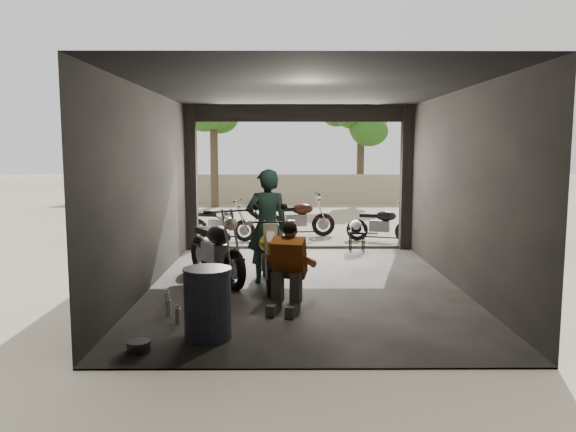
{
  "coord_description": "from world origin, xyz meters",
  "views": [
    {
      "loc": [
        -0.33,
        -9.03,
        2.27
      ],
      "look_at": [
        -0.26,
        0.6,
        1.1
      ],
      "focal_mm": 35.0,
      "sensor_mm": 36.0,
      "label": 1
    }
  ],
  "objects_px": {
    "rider": "(267,227)",
    "sign_post": "(460,185)",
    "main_bike": "(268,251)",
    "outside_bike_c": "(381,221)",
    "outside_bike_b": "(298,215)",
    "mechanic": "(287,269)",
    "oil_drum": "(208,305)",
    "stool": "(357,235)",
    "left_bike": "(216,244)",
    "outside_bike_a": "(220,220)",
    "helmet": "(356,226)"
  },
  "relations": [
    {
      "from": "helmet",
      "to": "oil_drum",
      "type": "height_order",
      "value": "oil_drum"
    },
    {
      "from": "outside_bike_b",
      "to": "oil_drum",
      "type": "relative_size",
      "value": 1.95
    },
    {
      "from": "outside_bike_a",
      "to": "mechanic",
      "type": "xyz_separation_m",
      "value": [
        1.6,
        -5.99,
        0.09
      ]
    },
    {
      "from": "stool",
      "to": "oil_drum",
      "type": "bearing_deg",
      "value": -114.04
    },
    {
      "from": "outside_bike_c",
      "to": "helmet",
      "type": "xyz_separation_m",
      "value": [
        -0.81,
        -1.42,
        0.09
      ]
    },
    {
      "from": "left_bike",
      "to": "rider",
      "type": "bearing_deg",
      "value": -39.71
    },
    {
      "from": "main_bike",
      "to": "outside_bike_c",
      "type": "height_order",
      "value": "main_bike"
    },
    {
      "from": "outside_bike_c",
      "to": "helmet",
      "type": "distance_m",
      "value": 1.64
    },
    {
      "from": "mechanic",
      "to": "outside_bike_b",
      "type": "bearing_deg",
      "value": 101.44
    },
    {
      "from": "outside_bike_a",
      "to": "helmet",
      "type": "bearing_deg",
      "value": -107.08
    },
    {
      "from": "left_bike",
      "to": "rider",
      "type": "relative_size",
      "value": 0.99
    },
    {
      "from": "rider",
      "to": "mechanic",
      "type": "xyz_separation_m",
      "value": [
        0.32,
        -1.64,
        -0.36
      ]
    },
    {
      "from": "main_bike",
      "to": "stool",
      "type": "xyz_separation_m",
      "value": [
        1.84,
        3.0,
        -0.19
      ]
    },
    {
      "from": "outside_bike_c",
      "to": "outside_bike_b",
      "type": "bearing_deg",
      "value": 85.56
    },
    {
      "from": "outside_bike_b",
      "to": "outside_bike_c",
      "type": "height_order",
      "value": "outside_bike_b"
    },
    {
      "from": "stool",
      "to": "left_bike",
      "type": "bearing_deg",
      "value": -136.49
    },
    {
      "from": "outside_bike_a",
      "to": "main_bike",
      "type": "bearing_deg",
      "value": -154.33
    },
    {
      "from": "left_bike",
      "to": "sign_post",
      "type": "bearing_deg",
      "value": 5.64
    },
    {
      "from": "sign_post",
      "to": "rider",
      "type": "bearing_deg",
      "value": -116.49
    },
    {
      "from": "left_bike",
      "to": "stool",
      "type": "height_order",
      "value": "left_bike"
    },
    {
      "from": "main_bike",
      "to": "oil_drum",
      "type": "xyz_separation_m",
      "value": [
        -0.65,
        -2.57,
        -0.16
      ]
    },
    {
      "from": "left_bike",
      "to": "mechanic",
      "type": "distance_m",
      "value": 2.16
    },
    {
      "from": "mechanic",
      "to": "rider",
      "type": "bearing_deg",
      "value": 115.25
    },
    {
      "from": "rider",
      "to": "sign_post",
      "type": "bearing_deg",
      "value": -149.8
    },
    {
      "from": "mechanic",
      "to": "helmet",
      "type": "bearing_deg",
      "value": 85.18
    },
    {
      "from": "main_bike",
      "to": "rider",
      "type": "height_order",
      "value": "rider"
    },
    {
      "from": "outside_bike_a",
      "to": "outside_bike_c",
      "type": "bearing_deg",
      "value": -82.46
    },
    {
      "from": "rider",
      "to": "outside_bike_c",
      "type": "bearing_deg",
      "value": -133.48
    },
    {
      "from": "main_bike",
      "to": "helmet",
      "type": "relative_size",
      "value": 6.3
    },
    {
      "from": "main_bike",
      "to": "outside_bike_c",
      "type": "xyz_separation_m",
      "value": [
        2.62,
        4.44,
        -0.09
      ]
    },
    {
      "from": "helmet",
      "to": "stool",
      "type": "bearing_deg",
      "value": -0.72
    },
    {
      "from": "rider",
      "to": "oil_drum",
      "type": "height_order",
      "value": "rider"
    },
    {
      "from": "main_bike",
      "to": "mechanic",
      "type": "distance_m",
      "value": 1.43
    },
    {
      "from": "outside_bike_c",
      "to": "left_bike",
      "type": "bearing_deg",
      "value": 155.9
    },
    {
      "from": "left_bike",
      "to": "stool",
      "type": "xyz_separation_m",
      "value": [
        2.74,
        2.6,
        -0.25
      ]
    },
    {
      "from": "main_bike",
      "to": "left_bike",
      "type": "height_order",
      "value": "left_bike"
    },
    {
      "from": "stool",
      "to": "mechanic",
      "type": "bearing_deg",
      "value": -109.32
    },
    {
      "from": "outside_bike_a",
      "to": "outside_bike_b",
      "type": "height_order",
      "value": "outside_bike_b"
    },
    {
      "from": "oil_drum",
      "to": "helmet",
      "type": "bearing_deg",
      "value": 66.24
    },
    {
      "from": "outside_bike_c",
      "to": "stool",
      "type": "relative_size",
      "value": 3.18
    },
    {
      "from": "left_bike",
      "to": "sign_post",
      "type": "xyz_separation_m",
      "value": [
        5.32,
        3.76,
        0.76
      ]
    },
    {
      "from": "oil_drum",
      "to": "sign_post",
      "type": "relative_size",
      "value": 0.41
    },
    {
      "from": "stool",
      "to": "helmet",
      "type": "relative_size",
      "value": 1.67
    },
    {
      "from": "mechanic",
      "to": "oil_drum",
      "type": "height_order",
      "value": "mechanic"
    },
    {
      "from": "outside_bike_b",
      "to": "sign_post",
      "type": "height_order",
      "value": "sign_post"
    },
    {
      "from": "left_bike",
      "to": "mechanic",
      "type": "relative_size",
      "value": 1.59
    },
    {
      "from": "left_bike",
      "to": "main_bike",
      "type": "bearing_deg",
      "value": -53.33
    },
    {
      "from": "left_bike",
      "to": "helmet",
      "type": "distance_m",
      "value": 3.77
    },
    {
      "from": "main_bike",
      "to": "outside_bike_c",
      "type": "relative_size",
      "value": 1.19
    },
    {
      "from": "stool",
      "to": "helmet",
      "type": "bearing_deg",
      "value": 159.89
    }
  ]
}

